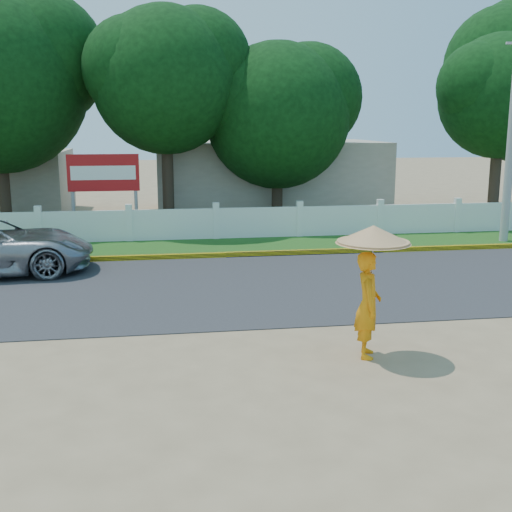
# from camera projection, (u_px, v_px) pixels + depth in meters

# --- Properties ---
(ground) EXTENTS (120.00, 120.00, 0.00)m
(ground) POSITION_uv_depth(u_px,v_px,m) (273.00, 347.00, 11.81)
(ground) COLOR #9E8460
(ground) RESTS_ON ground
(road) EXTENTS (60.00, 7.00, 0.02)m
(road) POSITION_uv_depth(u_px,v_px,m) (241.00, 286.00, 16.16)
(road) COLOR #38383A
(road) RESTS_ON ground
(grass_verge) EXTENTS (60.00, 3.50, 0.03)m
(grass_verge) POSITION_uv_depth(u_px,v_px,m) (220.00, 246.00, 21.24)
(grass_verge) COLOR #2D601E
(grass_verge) RESTS_ON ground
(curb) EXTENTS (40.00, 0.18, 0.16)m
(curb) POSITION_uv_depth(u_px,v_px,m) (226.00, 255.00, 19.58)
(curb) COLOR yellow
(curb) RESTS_ON ground
(fence) EXTENTS (40.00, 0.10, 1.10)m
(fence) POSITION_uv_depth(u_px,v_px,m) (216.00, 224.00, 22.53)
(fence) COLOR silver
(fence) RESTS_ON ground
(building_near) EXTENTS (10.00, 6.00, 3.20)m
(building_near) POSITION_uv_depth(u_px,v_px,m) (267.00, 177.00, 29.34)
(building_near) COLOR #B7AD99
(building_near) RESTS_ON ground
(utility_pole) EXTENTS (0.28, 0.28, 7.37)m
(utility_pole) POSITION_uv_depth(u_px,v_px,m) (512.00, 133.00, 21.43)
(utility_pole) COLOR #989895
(utility_pole) RESTS_ON ground
(monk_with_parasol) EXTENTS (1.29, 1.29, 2.34)m
(monk_with_parasol) POSITION_uv_depth(u_px,v_px,m) (370.00, 272.00, 11.06)
(monk_with_parasol) COLOR orange
(monk_with_parasol) RESTS_ON ground
(billboard) EXTENTS (2.50, 0.13, 2.95)m
(billboard) POSITION_uv_depth(u_px,v_px,m) (104.00, 177.00, 22.69)
(billboard) COLOR gray
(billboard) RESTS_ON ground
(tree_row) EXTENTS (35.26, 8.08, 9.35)m
(tree_row) POSITION_uv_depth(u_px,v_px,m) (229.00, 92.00, 24.89)
(tree_row) COLOR #473828
(tree_row) RESTS_ON ground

